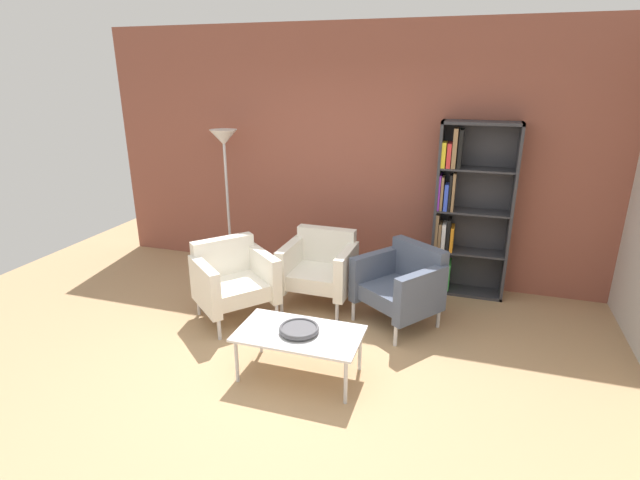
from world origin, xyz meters
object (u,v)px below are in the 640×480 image
object	(u,v)px
decorative_bowl	(299,329)
armchair_corner_red	(320,267)
bookshelf_tall	(464,212)
coffee_table_low	(299,336)
armchair_near_window	(402,284)
floor_lamp_torchiere	(225,155)
armchair_by_bookshelf	(233,279)

from	to	relation	value
decorative_bowl	armchair_corner_red	size ratio (longest dim) A/B	0.41
bookshelf_tall	decorative_bowl	size ratio (longest dim) A/B	5.94
coffee_table_low	armchair_near_window	xyz separation A→B (m)	(0.64, 1.16, 0.05)
coffee_table_low	floor_lamp_torchiere	world-z (taller)	floor_lamp_torchiere
coffee_table_low	armchair_near_window	bearing A→B (deg)	61.18
coffee_table_low	armchair_corner_red	bearing A→B (deg)	100.77
floor_lamp_torchiere	armchair_by_bookshelf	bearing A→B (deg)	-61.02
decorative_bowl	armchair_near_window	size ratio (longest dim) A/B	0.34
decorative_bowl	armchair_corner_red	bearing A→B (deg)	100.77
armchair_near_window	bookshelf_tall	bearing A→B (deg)	97.81
decorative_bowl	armchair_corner_red	distance (m)	1.36
floor_lamp_torchiere	armchair_corner_red	bearing A→B (deg)	-22.51
bookshelf_tall	coffee_table_low	distance (m)	2.45
coffee_table_low	floor_lamp_torchiere	xyz separation A→B (m)	(-1.62, 1.90, 1.08)
coffee_table_low	armchair_corner_red	size ratio (longest dim) A/B	1.28
bookshelf_tall	floor_lamp_torchiere	world-z (taller)	bookshelf_tall
armchair_corner_red	floor_lamp_torchiere	world-z (taller)	floor_lamp_torchiere
bookshelf_tall	armchair_near_window	bearing A→B (deg)	-118.34
armchair_corner_red	floor_lamp_torchiere	bearing A→B (deg)	158.46
armchair_corner_red	coffee_table_low	bearing A→B (deg)	-78.26
armchair_by_bookshelf	floor_lamp_torchiere	distance (m)	1.66
decorative_bowl	armchair_by_bookshelf	size ratio (longest dim) A/B	0.34
armchair_near_window	floor_lamp_torchiere	xyz separation A→B (m)	(-2.26, 0.73, 1.03)
decorative_bowl	armchair_by_bookshelf	bearing A→B (deg)	142.23
decorative_bowl	floor_lamp_torchiere	bearing A→B (deg)	130.39
bookshelf_tall	armchair_by_bookshelf	distance (m)	2.56
armchair_near_window	armchair_by_bookshelf	xyz separation A→B (m)	(-1.63, -0.40, 0.00)
coffee_table_low	armchair_by_bookshelf	distance (m)	1.25
coffee_table_low	armchair_by_bookshelf	world-z (taller)	armchair_by_bookshelf
coffee_table_low	armchair_near_window	size ratio (longest dim) A/B	1.06
decorative_bowl	bookshelf_tall	bearing A→B (deg)	61.39
coffee_table_low	armchair_by_bookshelf	size ratio (longest dim) A/B	1.05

